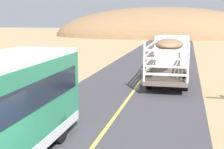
% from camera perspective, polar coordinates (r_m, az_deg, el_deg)
% --- Properties ---
extents(livestock_truck, '(2.53, 9.70, 3.02)m').
position_cam_1_polar(livestock_truck, '(24.50, 10.28, 3.71)').
color(livestock_truck, silver).
rests_on(livestock_truck, road_surface).
extents(car_far, '(1.80, 4.40, 1.46)m').
position_cam_1_polar(car_far, '(36.72, 10.80, 4.01)').
color(car_far, '#8C7259').
rests_on(car_far, road_surface).
extents(distant_hill, '(48.68, 22.13, 13.19)m').
position_cam_1_polar(distant_hill, '(74.30, 8.40, 6.48)').
color(distant_hill, olive).
rests_on(distant_hill, ground).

